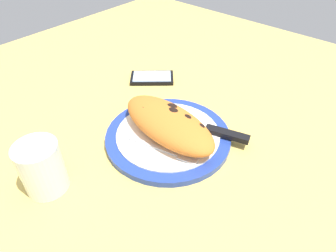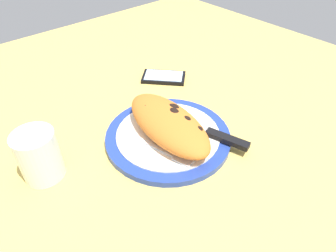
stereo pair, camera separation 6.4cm
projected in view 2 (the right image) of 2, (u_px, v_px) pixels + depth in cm
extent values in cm
cube|color=#DBB756|center=(168.00, 144.00, 67.11)|extent=(150.00, 150.00, 3.00)
cylinder|color=#233D99|center=(168.00, 137.00, 65.71)|extent=(27.18, 27.18, 1.41)
cylinder|color=white|center=(168.00, 134.00, 65.16)|extent=(22.44, 22.44, 0.30)
ellipsoid|color=orange|center=(169.00, 123.00, 63.46)|extent=(25.56, 13.66, 5.47)
ellipsoid|color=black|center=(199.00, 129.00, 59.57)|extent=(1.77, 1.47, 0.59)
ellipsoid|color=black|center=(186.00, 119.00, 61.11)|extent=(2.38, 2.10, 0.78)
ellipsoid|color=black|center=(147.00, 107.00, 64.67)|extent=(1.97, 1.72, 0.62)
ellipsoid|color=black|center=(174.00, 113.00, 62.43)|extent=(3.56, 3.29, 1.02)
ellipsoid|color=black|center=(173.00, 107.00, 64.20)|extent=(3.34, 3.17, 0.95)
cube|color=silver|center=(146.00, 143.00, 62.46)|extent=(13.68, 4.37, 0.40)
cube|color=silver|center=(183.00, 160.00, 58.62)|extent=(4.42, 3.14, 0.40)
cube|color=silver|center=(179.00, 122.00, 67.63)|extent=(13.62, 5.49, 0.40)
cube|color=black|center=(227.00, 139.00, 62.66)|extent=(9.69, 4.66, 1.20)
cube|color=black|center=(164.00, 77.00, 85.62)|extent=(13.53, 13.12, 1.00)
cube|color=silver|center=(164.00, 75.00, 85.25)|extent=(11.77, 11.40, 0.16)
cylinder|color=silver|center=(39.00, 155.00, 55.26)|extent=(7.67, 7.67, 9.96)
cylinder|color=silver|center=(43.00, 165.00, 56.86)|extent=(7.06, 7.06, 4.55)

